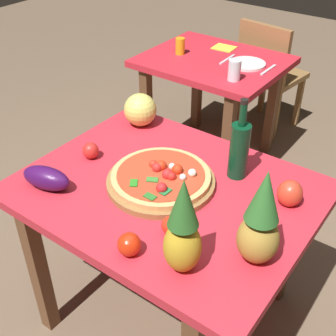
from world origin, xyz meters
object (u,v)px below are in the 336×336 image
at_px(melon, 140,110).
at_px(bell_pepper, 290,193).
at_px(background_table, 213,78).
at_px(knife_utensil, 268,70).
at_px(fork_utensil, 227,59).
at_px(dining_chair, 268,71).
at_px(pineapple_left, 183,231).
at_px(napkin_folded, 224,48).
at_px(tomato_near_board, 171,225).
at_px(drinking_glass_juice, 180,46).
at_px(tomato_beside_pepper, 129,244).
at_px(pineapple_right, 260,222).
at_px(pizza_board, 160,182).
at_px(eggplant, 46,178).
at_px(display_table, 167,206).
at_px(drinking_glass_water, 234,70).
at_px(tomato_by_bottle, 91,151).
at_px(wine_bottle, 239,149).
at_px(pizza, 161,176).
at_px(dinner_plate, 247,64).

distance_m(melon, bell_pepper, 0.82).
relative_size(background_table, knife_utensil, 4.81).
bearing_deg(fork_utensil, dining_chair, 83.70).
height_order(pineapple_left, melon, pineapple_left).
xyz_separation_m(melon, napkin_folded, (-0.19, 1.12, -0.07)).
distance_m(tomato_near_board, fork_utensil, 1.59).
relative_size(tomato_near_board, drinking_glass_juice, 0.64).
bearing_deg(tomato_beside_pepper, pineapple_right, 33.16).
bearing_deg(pineapple_right, dining_chair, 113.66).
relative_size(pizza_board, fork_utensil, 2.34).
height_order(pineapple_left, eggplant, pineapple_left).
relative_size(display_table, pizza_board, 2.62).
distance_m(background_table, drinking_glass_water, 0.38).
distance_m(display_table, napkin_folded, 1.55).
bearing_deg(drinking_glass_juice, knife_utensil, 8.70).
relative_size(background_table, dining_chair, 1.02).
bearing_deg(pineapple_right, napkin_folded, 123.19).
bearing_deg(fork_utensil, background_table, -157.84).
xyz_separation_m(background_table, tomato_by_bottle, (0.16, -1.26, 0.16)).
bearing_deg(background_table, wine_bottle, -54.54).
height_order(background_table, tomato_beside_pepper, tomato_beside_pepper).
distance_m(pizza, knife_utensil, 1.28).
height_order(tomato_by_bottle, knife_utensil, tomato_by_bottle).
xyz_separation_m(pineapple_right, drinking_glass_water, (-0.72, 1.16, -0.09)).
bearing_deg(dinner_plate, tomato_beside_pepper, -75.09).
height_order(pineapple_left, napkin_folded, pineapple_left).
bearing_deg(fork_utensil, tomato_by_bottle, -87.42).
height_order(eggplant, drinking_glass_juice, drinking_glass_juice).
distance_m(eggplant, drinking_glass_juice, 1.51).
xyz_separation_m(drinking_glass_water, napkin_folded, (-0.30, 0.41, -0.06)).
bearing_deg(melon, pizza, -41.57).
distance_m(dining_chair, tomato_near_board, 2.11).
bearing_deg(knife_utensil, melon, -101.07).
distance_m(pineapple_right, bell_pepper, 0.33).
relative_size(wine_bottle, drinking_glass_water, 2.81).
distance_m(drinking_glass_water, napkin_folded, 0.51).
bearing_deg(dining_chair, background_table, 85.33).
distance_m(knife_utensil, napkin_folded, 0.43).
bearing_deg(display_table, drinking_glass_water, 105.49).
relative_size(tomato_near_board, napkin_folded, 0.47).
bearing_deg(tomato_near_board, pineapple_left, -41.78).
bearing_deg(drinking_glass_juice, bell_pepper, -40.24).
xyz_separation_m(bell_pepper, fork_utensil, (-0.88, 1.08, -0.04)).
bearing_deg(melon, drinking_glass_juice, 113.42).
bearing_deg(pizza_board, knife_utensil, 96.86).
distance_m(pizza_board, dinner_plate, 1.30).
height_order(wine_bottle, pineapple_left, pineapple_left).
distance_m(wine_bottle, fork_utensil, 1.23).
xyz_separation_m(tomato_near_board, drinking_glass_water, (-0.44, 1.22, 0.03)).
bearing_deg(wine_bottle, pizza, -131.85).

